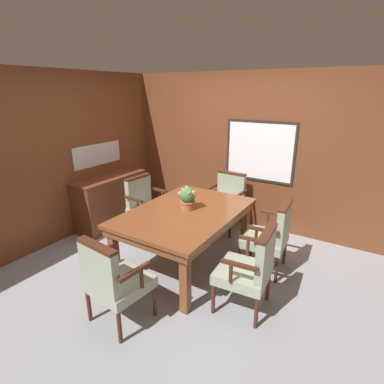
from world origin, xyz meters
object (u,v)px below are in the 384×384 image
(dining_table, at_px, (186,217))
(chair_left_far, at_px, (145,204))
(sideboard_cabinet, at_px, (111,200))
(chair_head_far, at_px, (227,199))
(chair_head_near, at_px, (113,278))
(potted_plant, at_px, (188,198))
(chair_right_far, at_px, (271,234))
(chair_right_near, at_px, (251,267))

(dining_table, xyz_separation_m, chair_left_far, (-1.01, 0.40, -0.16))
(sideboard_cabinet, bearing_deg, chair_head_far, 27.00)
(chair_head_near, xyz_separation_m, potted_plant, (-0.01, 1.31, 0.40))
(chair_right_far, relative_size, chair_right_near, 1.00)
(chair_head_near, relative_size, potted_plant, 3.09)
(chair_right_near, bearing_deg, potted_plant, -118.32)
(chair_left_far, xyz_separation_m, potted_plant, (1.00, -0.34, 0.40))
(chair_head_near, xyz_separation_m, sideboard_cabinet, (-1.74, 1.63, -0.08))
(chair_head_near, relative_size, sideboard_cabinet, 0.72)
(chair_head_near, bearing_deg, chair_head_far, -83.84)
(dining_table, bearing_deg, chair_right_far, 23.60)
(chair_head_near, bearing_deg, potted_plant, -83.87)
(chair_right_near, bearing_deg, chair_right_far, 178.90)
(chair_right_far, relative_size, potted_plant, 3.09)
(chair_left_far, height_order, potted_plant, potted_plant)
(dining_table, height_order, chair_right_near, chair_right_near)
(chair_head_near, relative_size, chair_right_near, 1.00)
(dining_table, relative_size, chair_left_far, 1.90)
(potted_plant, bearing_deg, chair_right_near, -23.46)
(dining_table, distance_m, potted_plant, 0.25)
(chair_right_far, height_order, potted_plant, potted_plant)
(chair_right_far, xyz_separation_m, potted_plant, (-0.98, -0.36, 0.40))
(chair_left_far, bearing_deg, potted_plant, -104.53)
(chair_head_near, relative_size, chair_head_far, 1.00)
(chair_right_far, relative_size, sideboard_cabinet, 0.72)
(dining_table, bearing_deg, chair_left_far, 158.37)
(chair_right_near, height_order, sideboard_cabinet, chair_right_near)
(chair_head_near, distance_m, chair_right_far, 1.94)
(chair_head_far, height_order, chair_right_far, same)
(chair_head_far, bearing_deg, potted_plant, -86.49)
(sideboard_cabinet, bearing_deg, dining_table, -12.28)
(potted_plant, xyz_separation_m, sideboard_cabinet, (-1.73, 0.32, -0.48))
(potted_plant, bearing_deg, chair_right_far, 20.33)
(dining_table, relative_size, chair_head_far, 1.90)
(chair_head_near, height_order, chair_left_far, same)
(dining_table, distance_m, chair_right_far, 1.07)
(chair_right_far, relative_size, chair_left_far, 1.00)
(potted_plant, bearing_deg, chair_left_far, 161.27)
(chair_right_near, distance_m, chair_left_far, 2.18)
(dining_table, height_order, chair_head_near, chair_head_near)
(chair_right_far, xyz_separation_m, chair_left_far, (-1.98, -0.02, 0.00))
(chair_head_far, relative_size, chair_right_far, 1.00)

